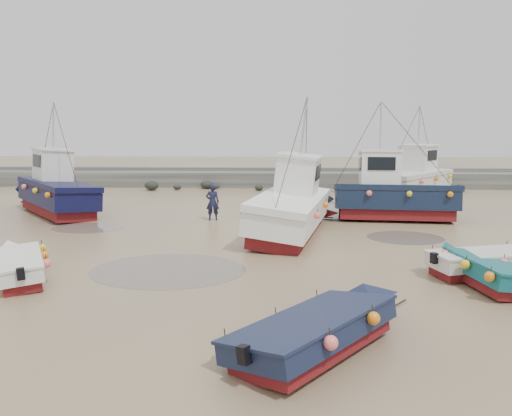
% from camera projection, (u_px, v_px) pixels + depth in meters
% --- Properties ---
extents(ground, '(120.00, 120.00, 0.00)m').
position_uv_depth(ground, '(263.00, 258.00, 18.83)').
color(ground, tan).
rests_on(ground, ground).
extents(seawall, '(60.00, 4.92, 1.50)m').
position_uv_depth(seawall, '(272.00, 179.00, 40.39)').
color(seawall, slate).
rests_on(seawall, ground).
extents(puddle_a, '(5.45, 5.45, 0.01)m').
position_uv_depth(puddle_a, '(168.00, 270.00, 17.34)').
color(puddle_a, '#62574D').
rests_on(puddle_a, ground).
extents(puddle_b, '(3.39, 3.39, 0.01)m').
position_uv_depth(puddle_b, '(405.00, 238.00, 22.27)').
color(puddle_b, '#62574D').
rests_on(puddle_b, ground).
extents(puddle_c, '(3.46, 3.46, 0.01)m').
position_uv_depth(puddle_c, '(88.00, 228.00, 24.39)').
color(puddle_c, '#62574D').
rests_on(puddle_c, ground).
extents(puddle_d, '(5.90, 5.90, 0.01)m').
position_uv_depth(puddle_d, '(315.00, 209.00, 29.92)').
color(puddle_d, '#62574D').
rests_on(puddle_d, ground).
extents(dinghy_0, '(3.33, 5.30, 1.43)m').
position_uv_depth(dinghy_0, '(21.00, 261.00, 16.40)').
color(dinghy_0, maroon).
rests_on(dinghy_0, ground).
extents(dinghy_1, '(4.93, 5.68, 1.43)m').
position_uv_depth(dinghy_1, '(326.00, 325.00, 11.22)').
color(dinghy_1, maroon).
rests_on(dinghy_1, ground).
extents(dinghy_2, '(2.30, 5.44, 1.43)m').
position_uv_depth(dinghy_2, '(481.00, 266.00, 15.81)').
color(dinghy_2, maroon).
rests_on(dinghy_2, ground).
extents(dinghy_3, '(6.00, 2.60, 1.43)m').
position_uv_depth(dinghy_3, '(496.00, 259.00, 16.68)').
color(dinghy_3, maroon).
rests_on(dinghy_3, ground).
extents(cabin_boat_0, '(7.68, 8.47, 6.22)m').
position_uv_depth(cabin_boat_0, '(52.00, 190.00, 28.32)').
color(cabin_boat_0, maroon).
rests_on(cabin_boat_0, ground).
extents(cabin_boat_1, '(4.42, 10.79, 6.22)m').
position_uv_depth(cabin_boat_1, '(290.00, 205.00, 23.11)').
color(cabin_boat_1, maroon).
rests_on(cabin_boat_1, ground).
extents(cabin_boat_2, '(9.47, 3.16, 6.22)m').
position_uv_depth(cabin_boat_2, '(384.00, 194.00, 26.20)').
color(cabin_boat_2, maroon).
rests_on(cabin_boat_2, ground).
extents(cabin_boat_3, '(7.75, 8.75, 6.22)m').
position_uv_depth(cabin_boat_3, '(415.00, 178.00, 34.39)').
color(cabin_boat_3, maroon).
rests_on(cabin_boat_3, ground).
extents(person, '(0.75, 0.54, 1.92)m').
position_uv_depth(person, '(213.00, 220.00, 26.38)').
color(person, '#161932').
rests_on(person, ground).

